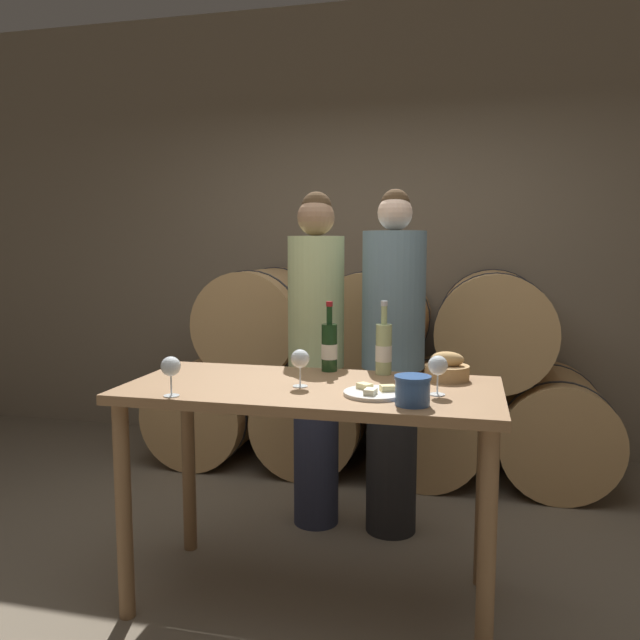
{
  "coord_description": "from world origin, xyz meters",
  "views": [
    {
      "loc": [
        0.61,
        -2.4,
        1.49
      ],
      "look_at": [
        0.0,
        0.14,
        1.17
      ],
      "focal_mm": 35.0,
      "sensor_mm": 36.0,
      "label": 1
    }
  ],
  "objects_px": {
    "wine_bottle_red": "(329,347)",
    "blue_crock": "(413,389)",
    "bread_basket": "(447,369)",
    "wine_bottle_white": "(384,348)",
    "wine_glass_far_left": "(171,367)",
    "person_left": "(316,355)",
    "cheese_plate": "(374,392)",
    "wine_glass_left": "(300,360)",
    "wine_glass_center": "(438,366)",
    "person_right": "(393,360)",
    "tasting_table": "(312,418)"
  },
  "relations": [
    {
      "from": "wine_glass_center",
      "to": "wine_bottle_red",
      "type": "bearing_deg",
      "value": 145.11
    },
    {
      "from": "person_left",
      "to": "person_right",
      "type": "height_order",
      "value": "person_right"
    },
    {
      "from": "tasting_table",
      "to": "wine_glass_far_left",
      "type": "distance_m",
      "value": 0.61
    },
    {
      "from": "wine_bottle_white",
      "to": "bread_basket",
      "type": "distance_m",
      "value": 0.29
    },
    {
      "from": "person_left",
      "to": "blue_crock",
      "type": "relative_size",
      "value": 13.39
    },
    {
      "from": "cheese_plate",
      "to": "wine_glass_far_left",
      "type": "height_order",
      "value": "wine_glass_far_left"
    },
    {
      "from": "wine_glass_far_left",
      "to": "wine_bottle_red",
      "type": "bearing_deg",
      "value": 51.82
    },
    {
      "from": "blue_crock",
      "to": "wine_glass_center",
      "type": "height_order",
      "value": "wine_glass_center"
    },
    {
      "from": "blue_crock",
      "to": "wine_bottle_red",
      "type": "bearing_deg",
      "value": 128.89
    },
    {
      "from": "cheese_plate",
      "to": "wine_glass_left",
      "type": "height_order",
      "value": "wine_glass_left"
    },
    {
      "from": "tasting_table",
      "to": "person_right",
      "type": "relative_size",
      "value": 0.85
    },
    {
      "from": "wine_bottle_white",
      "to": "wine_glass_center",
      "type": "xyz_separation_m",
      "value": [
        0.25,
        -0.34,
        -0.0
      ]
    },
    {
      "from": "blue_crock",
      "to": "wine_glass_far_left",
      "type": "xyz_separation_m",
      "value": [
        -0.89,
        -0.08,
        0.05
      ]
    },
    {
      "from": "cheese_plate",
      "to": "wine_glass_center",
      "type": "relative_size",
      "value": 1.54
    },
    {
      "from": "person_right",
      "to": "wine_glass_center",
      "type": "distance_m",
      "value": 0.83
    },
    {
      "from": "tasting_table",
      "to": "wine_glass_far_left",
      "type": "bearing_deg",
      "value": -146.96
    },
    {
      "from": "wine_bottle_red",
      "to": "wine_glass_left",
      "type": "relative_size",
      "value": 2.07
    },
    {
      "from": "tasting_table",
      "to": "wine_glass_center",
      "type": "distance_m",
      "value": 0.56
    },
    {
      "from": "wine_glass_far_left",
      "to": "wine_glass_center",
      "type": "xyz_separation_m",
      "value": [
        0.97,
        0.25,
        0.0
      ]
    },
    {
      "from": "blue_crock",
      "to": "wine_glass_center",
      "type": "xyz_separation_m",
      "value": [
        0.08,
        0.17,
        0.05
      ]
    },
    {
      "from": "person_right",
      "to": "bread_basket",
      "type": "xyz_separation_m",
      "value": [
        0.29,
        -0.5,
        0.07
      ]
    },
    {
      "from": "wine_bottle_red",
      "to": "wine_glass_center",
      "type": "bearing_deg",
      "value": -34.89
    },
    {
      "from": "wine_bottle_red",
      "to": "blue_crock",
      "type": "bearing_deg",
      "value": -51.11
    },
    {
      "from": "cheese_plate",
      "to": "wine_glass_left",
      "type": "distance_m",
      "value": 0.33
    },
    {
      "from": "person_right",
      "to": "wine_glass_center",
      "type": "height_order",
      "value": "person_right"
    },
    {
      "from": "person_left",
      "to": "wine_glass_left",
      "type": "relative_size",
      "value": 11.59
    },
    {
      "from": "tasting_table",
      "to": "wine_glass_left",
      "type": "xyz_separation_m",
      "value": [
        -0.04,
        -0.04,
        0.25
      ]
    },
    {
      "from": "wine_glass_left",
      "to": "wine_bottle_red",
      "type": "bearing_deg",
      "value": 82.43
    },
    {
      "from": "wine_glass_center",
      "to": "blue_crock",
      "type": "bearing_deg",
      "value": -114.46
    },
    {
      "from": "bread_basket",
      "to": "wine_glass_left",
      "type": "relative_size",
      "value": 1.23
    },
    {
      "from": "wine_glass_left",
      "to": "wine_glass_far_left",
      "type": "bearing_deg",
      "value": -148.07
    },
    {
      "from": "tasting_table",
      "to": "cheese_plate",
      "type": "bearing_deg",
      "value": -21.43
    },
    {
      "from": "wine_glass_center",
      "to": "person_right",
      "type": "bearing_deg",
      "value": 108.65
    },
    {
      "from": "tasting_table",
      "to": "wine_bottle_red",
      "type": "relative_size",
      "value": 4.79
    },
    {
      "from": "bread_basket",
      "to": "wine_glass_far_left",
      "type": "relative_size",
      "value": 1.23
    },
    {
      "from": "wine_bottle_red",
      "to": "bread_basket",
      "type": "bearing_deg",
      "value": -7.2
    },
    {
      "from": "person_right",
      "to": "cheese_plate",
      "type": "height_order",
      "value": "person_right"
    },
    {
      "from": "person_right",
      "to": "wine_glass_left",
      "type": "distance_m",
      "value": 0.82
    },
    {
      "from": "person_left",
      "to": "wine_bottle_red",
      "type": "xyz_separation_m",
      "value": [
        0.17,
        -0.43,
        0.12
      ]
    },
    {
      "from": "bread_basket",
      "to": "wine_bottle_white",
      "type": "bearing_deg",
      "value": 168.7
    },
    {
      "from": "bread_basket",
      "to": "wine_glass_far_left",
      "type": "bearing_deg",
      "value": -151.73
    },
    {
      "from": "wine_bottle_red",
      "to": "cheese_plate",
      "type": "height_order",
      "value": "wine_bottle_red"
    },
    {
      "from": "person_left",
      "to": "wine_glass_far_left",
      "type": "bearing_deg",
      "value": -106.48
    },
    {
      "from": "person_left",
      "to": "cheese_plate",
      "type": "distance_m",
      "value": 0.94
    },
    {
      "from": "wine_bottle_red",
      "to": "wine_bottle_white",
      "type": "bearing_deg",
      "value": -2.54
    },
    {
      "from": "bread_basket",
      "to": "wine_glass_far_left",
      "type": "height_order",
      "value": "wine_glass_far_left"
    },
    {
      "from": "tasting_table",
      "to": "wine_glass_center",
      "type": "relative_size",
      "value": 9.93
    },
    {
      "from": "wine_bottle_red",
      "to": "wine_glass_left",
      "type": "bearing_deg",
      "value": -97.57
    },
    {
      "from": "wine_bottle_red",
      "to": "blue_crock",
      "type": "distance_m",
      "value": 0.67
    },
    {
      "from": "person_left",
      "to": "wine_glass_center",
      "type": "distance_m",
      "value": 1.03
    }
  ]
}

